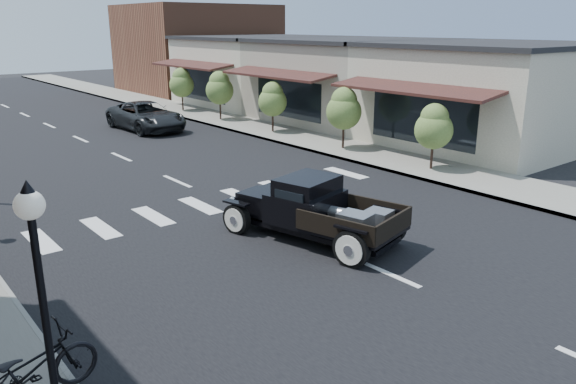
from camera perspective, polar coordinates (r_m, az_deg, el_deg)
ground at (r=15.19m, az=1.38°, el=-4.53°), size 120.00×120.00×0.00m
road at (r=27.92m, az=-18.97°, el=4.46°), size 14.00×80.00×0.02m
road_markings at (r=23.38m, az=-14.66°, el=2.55°), size 12.00×60.00×0.06m
sidewalk_right at (r=31.73m, az=-4.42°, el=6.81°), size 3.00×80.00×0.15m
storefront_near at (r=28.52m, az=19.79°, el=9.20°), size 10.00×9.00×4.50m
storefront_mid at (r=34.07m, az=6.68°, el=11.12°), size 10.00×9.00×4.50m
storefront_far at (r=40.86m, az=-2.53°, el=12.13°), size 10.00×9.00×4.50m
far_building_right at (r=49.43m, az=-9.18°, el=14.19°), size 11.00×10.00×7.00m
lamp_post_a at (r=7.82m, az=-23.43°, el=-11.77°), size 0.36×0.36×3.61m
small_tree_a at (r=22.09m, az=14.53°, el=5.37°), size 1.45×1.45×2.42m
small_tree_b at (r=25.21m, az=5.67°, el=7.39°), size 1.57×1.57×2.61m
small_tree_c at (r=29.12m, az=-1.57°, el=8.55°), size 1.47×1.47×2.45m
small_tree_d at (r=33.22m, az=-6.94°, el=9.64°), size 1.60×1.60×2.67m
small_tree_e at (r=37.12m, az=-10.72°, el=10.15°), size 1.56×1.56×2.59m
hotrod_pickup at (r=14.71m, az=2.68°, el=-1.71°), size 3.46×5.37×1.72m
second_car at (r=31.27m, az=-14.23°, el=7.46°), size 2.68×5.47×1.49m
motorcycle at (r=9.31m, az=-24.88°, el=-16.11°), size 2.13×0.93×1.09m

